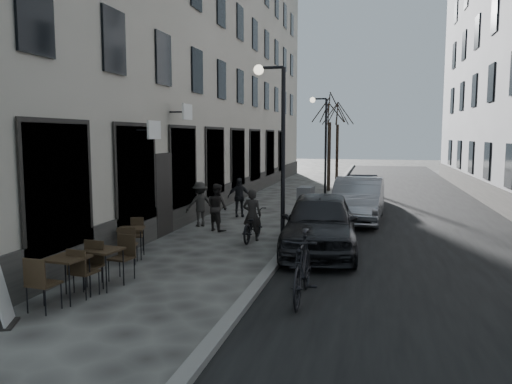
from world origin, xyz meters
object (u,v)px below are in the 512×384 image
at_px(bistro_set_c, 132,240).
at_px(pedestrian_mid, 200,204).
at_px(utility_cabinet, 306,205).
at_px(bistro_set_a, 67,274).
at_px(pedestrian_near, 217,207).
at_px(streetlamp_near, 277,135).
at_px(tree_far, 338,113).
at_px(car_near, 320,223).
at_px(bicycle, 252,225).
at_px(car_far, 363,190).
at_px(pedestrian_far, 239,197).
at_px(streetlamp_far, 322,135).
at_px(car_mid, 358,200).
at_px(bistro_set_b, 104,264).
at_px(tree_near, 330,109).
at_px(moped, 302,266).
at_px(sign_board, 3,302).

xyz_separation_m(bistro_set_c, pedestrian_mid, (0.16, 4.70, 0.30)).
distance_m(utility_cabinet, pedestrian_mid, 3.79).
distance_m(bistro_set_a, pedestrian_mid, 8.06).
bearing_deg(pedestrian_near, utility_cabinet, -109.15).
distance_m(streetlamp_near, tree_far, 21.05).
height_order(pedestrian_mid, car_near, car_near).
xyz_separation_m(bicycle, car_far, (3.03, 9.28, 0.14)).
distance_m(pedestrian_mid, pedestrian_far, 2.45).
bearing_deg(pedestrian_far, streetlamp_far, 46.75).
relative_size(pedestrian_far, car_mid, 0.31).
bearing_deg(pedestrian_far, car_mid, -23.89).
relative_size(bistro_set_b, bicycle, 0.93).
bearing_deg(pedestrian_mid, car_near, 109.66).
relative_size(tree_far, car_near, 1.19).
relative_size(streetlamp_near, streetlamp_far, 1.00).
bearing_deg(tree_far, tree_near, -90.00).
xyz_separation_m(streetlamp_far, bistro_set_a, (-2.99, -17.50, -2.64)).
relative_size(utility_cabinet, car_far, 0.31).
bearing_deg(streetlamp_near, pedestrian_far, 116.74).
bearing_deg(pedestrian_mid, pedestrian_near, 104.95).
xyz_separation_m(bistro_set_c, moped, (4.76, -2.27, 0.18)).
bearing_deg(streetlamp_far, bistro_set_a, -99.68).
height_order(bistro_set_a, utility_cabinet, utility_cabinet).
bearing_deg(moped, car_mid, 84.92).
bearing_deg(car_far, tree_far, 97.77).
bearing_deg(pedestrian_near, car_near, 179.87).
height_order(tree_near, bicycle, tree_near).
xyz_separation_m(bicycle, moped, (2.26, -5.09, 0.18)).
bearing_deg(tree_far, streetlamp_far, -90.46).
distance_m(bistro_set_b, car_far, 15.36).
height_order(bistro_set_c, sign_board, sign_board).
xyz_separation_m(bistro_set_b, car_near, (4.00, 4.19, 0.32)).
height_order(pedestrian_near, pedestrian_far, pedestrian_near).
xyz_separation_m(pedestrian_near, car_mid, (4.47, 3.01, 0.01)).
bearing_deg(streetlamp_near, bistro_set_c, -147.57).
bearing_deg(bistro_set_c, pedestrian_far, 63.66).
bearing_deg(bicycle, bistro_set_c, 49.69).
bearing_deg(utility_cabinet, bicycle, -105.27).
relative_size(tree_near, car_near, 1.19).
bearing_deg(pedestrian_near, tree_far, -65.05).
height_order(tree_far, bistro_set_b, tree_far).
relative_size(bistro_set_a, pedestrian_far, 1.14).
relative_size(bicycle, pedestrian_mid, 1.17).
bearing_deg(utility_cabinet, pedestrian_mid, -153.60).
relative_size(streetlamp_near, bistro_set_c, 3.13).
bearing_deg(car_mid, pedestrian_mid, -153.19).
bearing_deg(car_near, bistro_set_c, -163.71).
height_order(bistro_set_c, pedestrian_mid, pedestrian_mid).
distance_m(tree_far, pedestrian_near, 19.65).
bearing_deg(bistro_set_a, pedestrian_near, 91.07).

